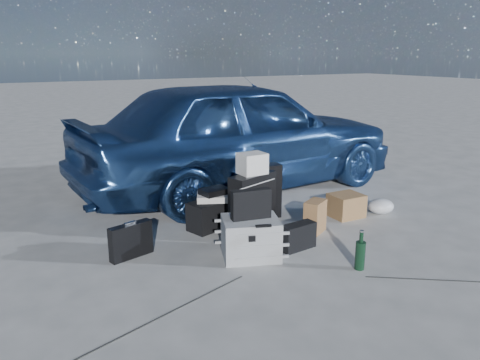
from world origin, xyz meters
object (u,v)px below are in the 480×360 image
car (240,134)px  cardboard_box (346,205)px  pelican_case (251,238)px  suitcase_left (260,192)px  briefcase (131,241)px  duffel_bag (215,213)px  green_bottle (360,251)px  suitcase_right (252,204)px

car → cardboard_box: size_ratio=12.74×
pelican_case → suitcase_left: bearing=74.5°
pelican_case → briefcase: 1.09m
car → pelican_case: (-1.01, -2.02, -0.58)m
pelican_case → duffel_bag: pelican_case is taller
car → cardboard_box: (0.50, -1.60, -0.63)m
green_bottle → cardboard_box: bearing=53.4°
car → briefcase: (-1.97, -1.49, -0.60)m
duffel_bag → suitcase_left: bearing=-16.4°
car → cardboard_box: 1.79m
green_bottle → suitcase_right: bearing=108.6°
car → suitcase_left: 1.31m
green_bottle → pelican_case: bearing=135.4°
cardboard_box → green_bottle: green_bottle is taller
briefcase → suitcase_right: 1.27m
suitcase_right → cardboard_box: bearing=-22.0°
duffel_bag → cardboard_box: 1.52m
briefcase → pelican_case: bearing=-43.8°
car → duffel_bag: 1.62m
briefcase → cardboard_box: size_ratio=1.18×
briefcase → duffel_bag: briefcase is taller
green_bottle → duffel_bag: bearing=112.5°
suitcase_left → suitcase_right: suitcase_right is taller
suitcase_left → cardboard_box: bearing=-19.4°
suitcase_right → duffel_bag: size_ratio=1.05×
pelican_case → green_bottle: bearing=-24.1°
briefcase → green_bottle: size_ratio=1.20×
car → suitcase_right: bearing=151.3°
suitcase_left → pelican_case: bearing=-119.1°
pelican_case → suitcase_right: 0.58m
suitcase_right → cardboard_box: size_ratio=1.82×
briefcase → suitcase_left: 1.62m
briefcase → green_bottle: green_bottle is taller
car → briefcase: 2.55m
car → green_bottle: bearing=169.4°
car → cardboard_box: bearing=-166.6°
pelican_case → duffel_bag: size_ratio=0.83×
cardboard_box → pelican_case: bearing=-164.6°
pelican_case → cardboard_box: 1.57m
briefcase → duffel_bag: (1.02, 0.33, -0.01)m
car → suitcase_left: size_ratio=7.29×
duffel_bag → green_bottle: (0.64, -1.54, 0.02)m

